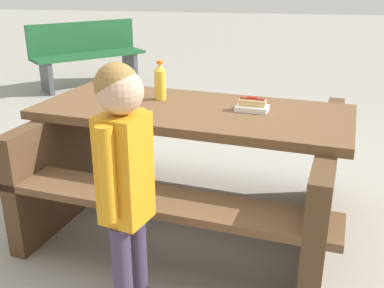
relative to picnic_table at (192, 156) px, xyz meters
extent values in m
plane|color=gray|center=(0.00, 0.00, -0.44)|extent=(30.00, 30.00, 0.00)
cube|color=brown|center=(0.00, 0.00, 0.28)|extent=(1.90, 1.03, 0.05)
cube|color=brown|center=(0.09, 0.55, -0.01)|extent=(1.82, 0.56, 0.04)
cube|color=brown|center=(-0.09, -0.55, -0.01)|extent=(1.82, 0.56, 0.04)
cube|color=#4D3520|center=(0.77, -0.12, -0.09)|extent=(0.32, 1.40, 0.70)
cube|color=#4D3520|center=(-0.77, 0.12, -0.09)|extent=(0.32, 1.40, 0.70)
cylinder|color=yellow|center=(-0.22, 0.15, 0.40)|extent=(0.07, 0.07, 0.18)
cone|color=yellow|center=(-0.22, 0.15, 0.51)|extent=(0.06, 0.06, 0.04)
cylinder|color=orange|center=(-0.22, 0.15, 0.53)|extent=(0.04, 0.04, 0.02)
cube|color=white|center=(0.34, 0.00, 0.32)|extent=(0.19, 0.13, 0.03)
cube|color=#D8B272|center=(0.34, 0.00, 0.35)|extent=(0.16, 0.07, 0.04)
cylinder|color=maroon|center=(0.34, 0.00, 0.37)|extent=(0.14, 0.05, 0.03)
ellipsoid|color=maroon|center=(0.34, 0.00, 0.38)|extent=(0.07, 0.03, 0.01)
cylinder|color=#3F334C|center=(-0.08, -0.87, -0.18)|extent=(0.08, 0.08, 0.54)
cylinder|color=#3F334C|center=(-0.12, -0.98, -0.18)|extent=(0.08, 0.08, 0.54)
cube|color=orange|center=(-0.10, -0.93, 0.32)|extent=(0.21, 0.22, 0.45)
cylinder|color=orange|center=(-0.07, -0.82, 0.34)|extent=(0.07, 0.07, 0.38)
cylinder|color=orange|center=(-0.13, -1.03, 0.34)|extent=(0.07, 0.07, 0.38)
sphere|color=tan|center=(-0.10, -0.93, 0.63)|extent=(0.18, 0.18, 0.18)
sphere|color=olive|center=(-0.11, -0.92, 0.65)|extent=(0.17, 0.17, 0.17)
cube|color=#1E592D|center=(-2.00, 3.26, -0.01)|extent=(1.34, 1.35, 0.04)
cube|color=#1E592D|center=(-2.13, 3.38, 0.21)|extent=(1.08, 1.09, 0.40)
cube|color=#4C4C51|center=(-2.42, 2.83, -0.24)|extent=(0.30, 0.30, 0.41)
cube|color=#4C4C51|center=(-1.58, 3.68, -0.24)|extent=(0.30, 0.30, 0.41)
camera|label=1|loc=(0.46, -2.48, 1.05)|focal=42.49mm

